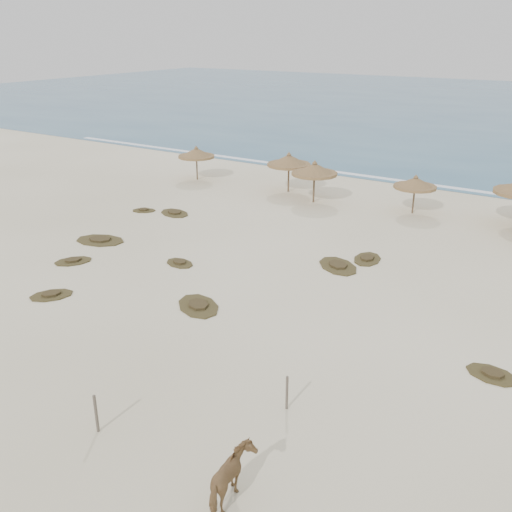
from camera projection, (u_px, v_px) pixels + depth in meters
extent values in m
plane|color=#F9ECCD|center=(195.00, 325.00, 21.91)|extent=(160.00, 160.00, 0.00)
cube|color=white|center=(412.00, 183.00, 42.29)|extent=(70.00, 0.60, 0.01)
cylinder|color=brown|center=(197.00, 167.00, 42.85)|extent=(0.11, 0.11, 1.92)
cylinder|color=olive|center=(196.00, 156.00, 42.56)|extent=(3.39, 3.39, 0.16)
cone|color=olive|center=(196.00, 152.00, 42.45)|extent=(3.28, 3.28, 0.68)
cone|color=olive|center=(196.00, 147.00, 42.30)|extent=(0.33, 0.33, 0.20)
cylinder|color=brown|center=(289.00, 177.00, 39.56)|extent=(0.12, 0.12, 2.10)
cylinder|color=olive|center=(289.00, 165.00, 39.24)|extent=(3.27, 3.27, 0.18)
cone|color=olive|center=(289.00, 160.00, 39.12)|extent=(3.16, 3.16, 0.75)
cone|color=olive|center=(289.00, 153.00, 38.95)|extent=(0.36, 0.36, 0.22)
cylinder|color=brown|center=(314.00, 187.00, 37.15)|extent=(0.12, 0.12, 2.08)
cylinder|color=olive|center=(314.00, 174.00, 36.83)|extent=(3.35, 3.35, 0.18)
cone|color=olive|center=(315.00, 169.00, 36.71)|extent=(3.24, 3.24, 0.74)
cone|color=olive|center=(315.00, 162.00, 36.55)|extent=(0.36, 0.36, 0.22)
cylinder|color=brown|center=(414.00, 199.00, 34.96)|extent=(0.10, 0.10, 1.82)
cylinder|color=olive|center=(415.00, 187.00, 34.68)|extent=(3.19, 3.19, 0.16)
cone|color=olive|center=(415.00, 182.00, 34.57)|extent=(3.08, 3.08, 0.65)
cone|color=olive|center=(416.00, 176.00, 34.43)|extent=(0.31, 0.31, 0.19)
imported|color=#977044|center=(232.00, 479.00, 13.47)|extent=(1.04, 1.74, 1.38)
cylinder|color=brown|center=(96.00, 414.00, 15.91)|extent=(0.12, 0.12, 1.20)
cylinder|color=brown|center=(287.00, 393.00, 16.90)|extent=(0.08, 0.08, 1.13)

